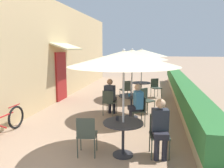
{
  "coord_description": "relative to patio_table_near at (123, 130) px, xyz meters",
  "views": [
    {
      "loc": [
        1.69,
        -2.55,
        2.27
      ],
      "look_at": [
        0.15,
        5.02,
        1.0
      ],
      "focal_mm": 35.0,
      "sensor_mm": 36.0,
      "label": 1
    }
  ],
  "objects": [
    {
      "name": "coffee_cup_near",
      "position": [
        -0.15,
        0.1,
        0.23
      ],
      "size": [
        0.07,
        0.07,
        0.09
      ],
      "color": "#232328",
      "rests_on": "patio_table_near"
    },
    {
      "name": "cafe_chair_mid_left",
      "position": [
        -0.89,
        2.69,
        -0.04
      ],
      "size": [
        0.46,
        0.46,
        0.87
      ],
      "rotation": [
        0.0,
        0.0,
        6.11
      ],
      "color": "#384238",
      "rests_on": "ground_plane"
    },
    {
      "name": "cafe_chair_mid_back",
      "position": [
        0.32,
        3.26,
        -0.04
      ],
      "size": [
        0.56,
        0.56,
        0.87
      ],
      "rotation": [
        0.0,
        0.0,
        10.29
      ],
      "color": "#384238",
      "rests_on": "ground_plane"
    },
    {
      "name": "patio_umbrella_near",
      "position": [
        0.0,
        -0.0,
        1.51
      ],
      "size": [
        2.25,
        2.25,
        2.27
      ],
      "color": "#B7B7BC",
      "rests_on": "ground_plane"
    },
    {
      "name": "patio_table_mid",
      "position": [
        -0.12,
        2.63,
        0.0
      ],
      "size": [
        0.85,
        0.85,
        0.74
      ],
      "color": "#28282D",
      "rests_on": "ground_plane"
    },
    {
      "name": "cafe_chair_near_left",
      "position": [
        0.75,
        0.19,
        -0.04
      ],
      "size": [
        0.45,
        0.45,
        0.87
      ],
      "rotation": [
        0.0,
        0.0,
        3.29
      ],
      "color": "#384238",
      "rests_on": "ground_plane"
    },
    {
      "name": "bicycle_leaning",
      "position": [
        -3.25,
        0.44,
        -0.22
      ],
      "size": [
        0.12,
        1.71,
        0.75
      ],
      "rotation": [
        0.0,
        0.0,
        -0.03
      ],
      "color": "black",
      "rests_on": "ground_plane"
    },
    {
      "name": "cafe_chair_far_left",
      "position": [
        -0.65,
        5.01,
        -0.04
      ],
      "size": [
        0.54,
        0.54,
        0.87
      ],
      "rotation": [
        0.0,
        0.0,
        6.77
      ],
      "color": "#384238",
      "rests_on": "ground_plane"
    },
    {
      "name": "coffee_cup_mid",
      "position": [
        -0.18,
        2.48,
        0.23
      ],
      "size": [
        0.07,
        0.07,
        0.09
      ],
      "color": "teal",
      "rests_on": "patio_table_mid"
    },
    {
      "name": "cafe_chair_far_right",
      "position": [
        0.64,
        5.85,
        -0.04
      ],
      "size": [
        0.54,
        0.54,
        0.87
      ],
      "rotation": [
        0.0,
        0.0,
        9.91
      ],
      "color": "#384238",
      "rests_on": "ground_plane"
    },
    {
      "name": "seated_patron_mid_left",
      "position": [
        -0.87,
        2.8,
        0.13
      ],
      "size": [
        0.39,
        0.45,
        1.25
      ],
      "rotation": [
        0.0,
        0.0,
        6.11
      ],
      "color": "#23232D",
      "rests_on": "ground_plane"
    },
    {
      "name": "seated_patron_near_left",
      "position": [
        0.76,
        0.08,
        0.13
      ],
      "size": [
        0.38,
        0.44,
        1.25
      ],
      "rotation": [
        0.0,
        0.0,
        3.29
      ],
      "color": "#23232D",
      "rests_on": "ground_plane"
    },
    {
      "name": "patio_umbrella_mid",
      "position": [
        -0.12,
        2.63,
        1.51
      ],
      "size": [
        2.25,
        2.25,
        2.27
      ],
      "color": "#B7B7BC",
      "rests_on": "ground_plane"
    },
    {
      "name": "patio_table_near",
      "position": [
        0.0,
        0.0,
        0.0
      ],
      "size": [
        0.85,
        0.85,
        0.74
      ],
      "color": "#28282D",
      "rests_on": "ground_plane"
    },
    {
      "name": "cafe_chair_near_right",
      "position": [
        -0.75,
        -0.19,
        -0.04
      ],
      "size": [
        0.45,
        0.45,
        0.87
      ],
      "rotation": [
        0.0,
        0.0,
        6.43
      ],
      "color": "#384238",
      "rests_on": "ground_plane"
    },
    {
      "name": "cafe_chair_mid_right",
      "position": [
        0.21,
        1.93,
        -0.04
      ],
      "size": [
        0.51,
        0.51,
        0.87
      ],
      "rotation": [
        0.0,
        0.0,
        8.2
      ],
      "color": "#384238",
      "rests_on": "ground_plane"
    },
    {
      "name": "planter_hedge",
      "position": [
        1.7,
        5.11,
        -0.02
      ],
      "size": [
        0.6,
        13.0,
        1.01
      ],
      "color": "tan",
      "rests_on": "ground_plane"
    },
    {
      "name": "patio_table_far",
      "position": [
        -0.0,
        5.43,
        0.0
      ],
      "size": [
        0.85,
        0.85,
        0.74
      ],
      "color": "#28282D",
      "rests_on": "ground_plane"
    },
    {
      "name": "seated_patron_mid_right",
      "position": [
        0.11,
        1.89,
        0.13
      ],
      "size": [
        0.48,
        0.44,
        1.25
      ],
      "rotation": [
        0.0,
        0.0,
        8.2
      ],
      "color": "#23232D",
      "rests_on": "ground_plane"
    },
    {
      "name": "patio_umbrella_far",
      "position": [
        -0.0,
        5.43,
        1.51
      ],
      "size": [
        2.25,
        2.25,
        2.27
      ],
      "color": "#B7B7BC",
      "rests_on": "ground_plane"
    },
    {
      "name": "cafe_facade_wall",
      "position": [
        -3.59,
        5.08,
        1.53
      ],
      "size": [
        0.98,
        14.0,
        4.2
      ],
      "color": "#D6B784",
      "rests_on": "ground_plane"
    }
  ]
}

